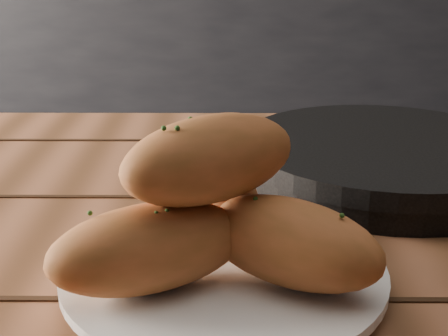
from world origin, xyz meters
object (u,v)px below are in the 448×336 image
skillet (385,158)px  bread_rolls (217,212)px  table (240,334)px  plate (224,274)px

skillet → bread_rolls: bearing=-127.4°
table → plate: size_ratio=5.83×
bread_rolls → skillet: bread_rolls is taller
table → skillet: 0.26m
plate → bread_rolls: size_ratio=0.97×
bread_rolls → skillet: 0.31m
table → skillet: (0.17, 0.16, 0.12)m
skillet → table: bearing=-135.7°
plate → skillet: size_ratio=0.56×
table → plate: (-0.02, -0.08, 0.11)m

